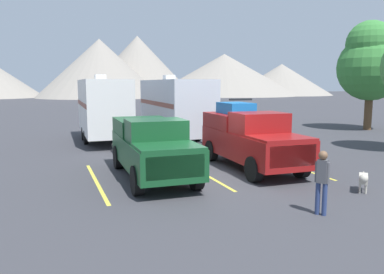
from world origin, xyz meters
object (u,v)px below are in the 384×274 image
camper_trailer_b (175,106)px  person_a (322,178)px  pickup_truck_b (249,136)px  pickup_truck_a (151,145)px  dog (363,179)px  camper_trailer_a (103,106)px

camper_trailer_b → person_a: (-0.73, -13.81, -1.05)m
pickup_truck_b → person_a: (-1.05, -5.55, -0.28)m
pickup_truck_a → dog: bearing=-37.2°
pickup_truck_b → dog: 4.67m
pickup_truck_a → pickup_truck_b: (3.98, 0.18, 0.10)m
pickup_truck_a → camper_trailer_b: size_ratio=0.64×
pickup_truck_a → person_a: (2.93, -5.37, -0.18)m
camper_trailer_a → person_a: camper_trailer_a is taller
person_a → dog: bearing=25.3°
pickup_truck_a → camper_trailer_a: size_ratio=0.71×
person_a → dog: size_ratio=2.22×
person_a → camper_trailer_b: bearing=87.0°
person_a → pickup_truck_b: bearing=79.2°
pickup_truck_a → pickup_truck_b: size_ratio=1.01×
pickup_truck_b → camper_trailer_a: 10.00m
pickup_truck_a → person_a: 6.12m
camper_trailer_a → person_a: (3.29, -14.52, -1.05)m
camper_trailer_a → pickup_truck_b: bearing=-64.2°
pickup_truck_a → camper_trailer_a: camper_trailer_a is taller
pickup_truck_b → pickup_truck_a: bearing=-177.4°
pickup_truck_a → camper_trailer_a: bearing=92.2°
camper_trailer_b → camper_trailer_a: bearing=169.9°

